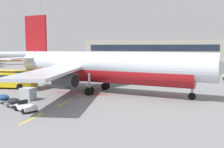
% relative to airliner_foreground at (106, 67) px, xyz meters
% --- Properties ---
extents(ground, '(400.00, 400.00, 0.00)m').
position_rel_airliner_foreground_xyz_m(ground, '(18.82, 16.29, -3.95)').
color(ground, slate).
extents(apron_paint_markings, '(8.00, 97.30, 0.01)m').
position_rel_airliner_foreground_xyz_m(apron_paint_markings, '(-3.18, 14.64, -3.95)').
color(apron_paint_markings, yellow).
rests_on(apron_paint_markings, ground).
extents(airliner_foreground, '(34.70, 34.05, 12.20)m').
position_rel_airliner_foreground_xyz_m(airliner_foreground, '(0.00, 0.00, 0.00)').
color(airliner_foreground, silver).
rests_on(airliner_foreground, ground).
extents(apron_shuttle_bus, '(12.26, 4.16, 3.00)m').
position_rel_airliner_foreground_xyz_m(apron_shuttle_bus, '(-18.53, -0.14, -2.20)').
color(apron_shuttle_bus, yellow).
rests_on(apron_shuttle_bus, ground).
extents(baggage_train, '(8.11, 5.72, 1.14)m').
position_rel_airliner_foreground_xyz_m(baggage_train, '(-8.03, -11.17, -3.42)').
color(baggage_train, silver).
rests_on(baggage_train, ground).
extents(uld_cargo_container, '(1.70, 1.67, 1.60)m').
position_rel_airliner_foreground_xyz_m(uld_cargo_container, '(-8.50, -7.57, -3.15)').
color(uld_cargo_container, '#B7BCC6').
rests_on(uld_cargo_container, ground).
extents(apron_light_mast_near, '(1.80, 1.80, 29.08)m').
position_rel_airliner_foreground_xyz_m(apron_light_mast_near, '(-35.14, 42.05, 13.80)').
color(apron_light_mast_near, slate).
rests_on(apron_light_mast_near, ground).
extents(terminal_satellite, '(90.50, 26.93, 13.12)m').
position_rel_airliner_foreground_xyz_m(terminal_satellite, '(-6.41, 142.69, 1.82)').
color(terminal_satellite, '#9E998E').
rests_on(terminal_satellite, ground).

